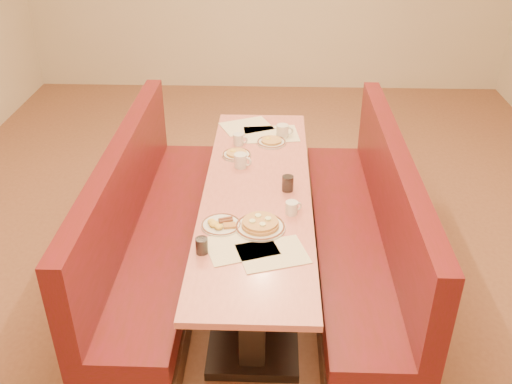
{
  "coord_description": "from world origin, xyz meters",
  "views": [
    {
      "loc": [
        0.11,
        -3.22,
        2.63
      ],
      "look_at": [
        0.0,
        -0.2,
        0.85
      ],
      "focal_mm": 40.0,
      "sensor_mm": 36.0,
      "label": 1
    }
  ],
  "objects_px": {
    "booth_right": "(363,240)",
    "soda_tumbler_mid": "(288,184)",
    "pancake_plate": "(260,225)",
    "coffee_mug_d": "(239,139)",
    "diner_table": "(257,237)",
    "coffee_mug_c": "(283,131)",
    "soda_tumbler_near": "(202,246)",
    "coffee_mug_b": "(241,160)",
    "eggs_plate": "(221,225)",
    "coffee_mug_a": "(292,208)",
    "booth_left": "(152,236)"
  },
  "relations": [
    {
      "from": "coffee_mug_c",
      "to": "coffee_mug_b",
      "type": "bearing_deg",
      "value": -123.45
    },
    {
      "from": "coffee_mug_a",
      "to": "soda_tumbler_mid",
      "type": "xyz_separation_m",
      "value": [
        -0.02,
        0.28,
        0.01
      ]
    },
    {
      "from": "coffee_mug_c",
      "to": "soda_tumbler_near",
      "type": "height_order",
      "value": "coffee_mug_c"
    },
    {
      "from": "booth_right",
      "to": "soda_tumbler_mid",
      "type": "distance_m",
      "value": 0.69
    },
    {
      "from": "booth_right",
      "to": "coffee_mug_d",
      "type": "distance_m",
      "value": 1.2
    },
    {
      "from": "pancake_plate",
      "to": "soda_tumbler_mid",
      "type": "distance_m",
      "value": 0.48
    },
    {
      "from": "pancake_plate",
      "to": "coffee_mug_d",
      "type": "bearing_deg",
      "value": 99.74
    },
    {
      "from": "soda_tumbler_near",
      "to": "coffee_mug_d",
      "type": "bearing_deg",
      "value": 85.01
    },
    {
      "from": "eggs_plate",
      "to": "pancake_plate",
      "type": "bearing_deg",
      "value": -3.33
    },
    {
      "from": "booth_right",
      "to": "pancake_plate",
      "type": "xyz_separation_m",
      "value": [
        -0.7,
        -0.45,
        0.41
      ]
    },
    {
      "from": "booth_right",
      "to": "soda_tumbler_mid",
      "type": "height_order",
      "value": "booth_right"
    },
    {
      "from": "coffee_mug_c",
      "to": "soda_tumbler_mid",
      "type": "bearing_deg",
      "value": -91.28
    },
    {
      "from": "pancake_plate",
      "to": "soda_tumbler_near",
      "type": "height_order",
      "value": "soda_tumbler_near"
    },
    {
      "from": "booth_left",
      "to": "coffee_mug_c",
      "type": "relative_size",
      "value": 18.85
    },
    {
      "from": "coffee_mug_c",
      "to": "coffee_mug_d",
      "type": "distance_m",
      "value": 0.36
    },
    {
      "from": "pancake_plate",
      "to": "coffee_mug_d",
      "type": "distance_m",
      "value": 1.15
    },
    {
      "from": "eggs_plate",
      "to": "coffee_mug_c",
      "type": "relative_size",
      "value": 1.8
    },
    {
      "from": "booth_left",
      "to": "coffee_mug_a",
      "type": "height_order",
      "value": "booth_left"
    },
    {
      "from": "booth_left",
      "to": "coffee_mug_b",
      "type": "distance_m",
      "value": 0.82
    },
    {
      "from": "diner_table",
      "to": "soda_tumbler_mid",
      "type": "bearing_deg",
      "value": -0.65
    },
    {
      "from": "booth_left",
      "to": "soda_tumbler_mid",
      "type": "relative_size",
      "value": 24.02
    },
    {
      "from": "diner_table",
      "to": "pancake_plate",
      "type": "relative_size",
      "value": 8.44
    },
    {
      "from": "coffee_mug_d",
      "to": "soda_tumbler_mid",
      "type": "distance_m",
      "value": 0.77
    },
    {
      "from": "soda_tumbler_near",
      "to": "soda_tumbler_mid",
      "type": "height_order",
      "value": "soda_tumbler_mid"
    },
    {
      "from": "coffee_mug_b",
      "to": "eggs_plate",
      "type": "bearing_deg",
      "value": -77.08
    },
    {
      "from": "booth_right",
      "to": "coffee_mug_a",
      "type": "bearing_deg",
      "value": -151.16
    },
    {
      "from": "booth_left",
      "to": "booth_right",
      "type": "distance_m",
      "value": 1.46
    },
    {
      "from": "pancake_plate",
      "to": "coffee_mug_d",
      "type": "relative_size",
      "value": 2.64
    },
    {
      "from": "booth_right",
      "to": "coffee_mug_d",
      "type": "relative_size",
      "value": 22.27
    },
    {
      "from": "eggs_plate",
      "to": "coffee_mug_c",
      "type": "height_order",
      "value": "coffee_mug_c"
    },
    {
      "from": "booth_right",
      "to": "eggs_plate",
      "type": "height_order",
      "value": "booth_right"
    },
    {
      "from": "soda_tumbler_mid",
      "to": "coffee_mug_c",
      "type": "bearing_deg",
      "value": 91.87
    },
    {
      "from": "pancake_plate",
      "to": "coffee_mug_b",
      "type": "distance_m",
      "value": 0.78
    },
    {
      "from": "coffee_mug_b",
      "to": "coffee_mug_d",
      "type": "bearing_deg",
      "value": 114.75
    },
    {
      "from": "diner_table",
      "to": "coffee_mug_d",
      "type": "relative_size",
      "value": 22.27
    },
    {
      "from": "coffee_mug_d",
      "to": "eggs_plate",
      "type": "bearing_deg",
      "value": -81.72
    },
    {
      "from": "booth_left",
      "to": "soda_tumbler_near",
      "type": "bearing_deg",
      "value": -57.11
    },
    {
      "from": "coffee_mug_b",
      "to": "soda_tumbler_near",
      "type": "height_order",
      "value": "coffee_mug_b"
    },
    {
      "from": "coffee_mug_c",
      "to": "soda_tumbler_near",
      "type": "bearing_deg",
      "value": -109.75
    },
    {
      "from": "soda_tumbler_near",
      "to": "booth_left",
      "type": "bearing_deg",
      "value": 122.89
    },
    {
      "from": "coffee_mug_d",
      "to": "coffee_mug_a",
      "type": "bearing_deg",
      "value": -57.86
    },
    {
      "from": "coffee_mug_a",
      "to": "coffee_mug_b",
      "type": "relative_size",
      "value": 0.82
    },
    {
      "from": "soda_tumbler_mid",
      "to": "booth_left",
      "type": "bearing_deg",
      "value": 179.86
    },
    {
      "from": "coffee_mug_a",
      "to": "coffee_mug_c",
      "type": "height_order",
      "value": "coffee_mug_c"
    },
    {
      "from": "diner_table",
      "to": "coffee_mug_c",
      "type": "xyz_separation_m",
      "value": [
        0.17,
        0.82,
        0.43
      ]
    },
    {
      "from": "coffee_mug_c",
      "to": "soda_tumbler_near",
      "type": "distance_m",
      "value": 1.59
    },
    {
      "from": "eggs_plate",
      "to": "soda_tumbler_mid",
      "type": "height_order",
      "value": "soda_tumbler_mid"
    },
    {
      "from": "booth_left",
      "to": "coffee_mug_c",
      "type": "height_order",
      "value": "booth_left"
    },
    {
      "from": "booth_right",
      "to": "soda_tumbler_near",
      "type": "bearing_deg",
      "value": -145.36
    },
    {
      "from": "booth_left",
      "to": "pancake_plate",
      "type": "bearing_deg",
      "value": -30.61
    }
  ]
}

